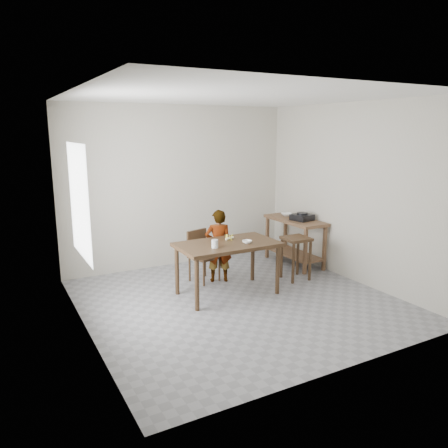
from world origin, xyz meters
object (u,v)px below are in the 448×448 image
dining_chair (204,256)px  stool (296,258)px  prep_counter (294,241)px  child (218,246)px  dining_table (227,269)px

dining_chair → stool: 1.42m
prep_counter → child: (-1.57, -0.15, 0.16)m
prep_counter → dining_chair: (-1.76, -0.05, -0.01)m
child → stool: (1.10, -0.50, -0.22)m
dining_table → dining_chair: bearing=94.0°
dining_chair → stool: (1.29, -0.59, -0.06)m
stool → dining_chair: bearing=155.4°
dining_chair → stool: bearing=-41.2°
prep_counter → dining_chair: size_ratio=1.53×
prep_counter → stool: 0.80m
dining_table → child: child is taller
child → stool: bearing=177.3°
dining_table → child: size_ratio=1.25×
stool → dining_table: bearing=-177.5°
prep_counter → child: size_ratio=1.07×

